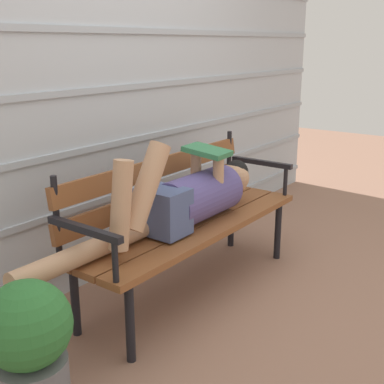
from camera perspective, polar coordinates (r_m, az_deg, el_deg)
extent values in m
plane|color=#936B56|center=(2.98, 3.11, -12.11)|extent=(12.00, 12.00, 0.00)
cube|color=#B2BCC6|center=(3.14, -9.14, 11.58)|extent=(5.29, 0.06, 2.33)
cube|color=#A3ADB7|center=(3.35, -7.94, -5.73)|extent=(5.29, 0.02, 0.04)
cube|color=#A3ADB7|center=(3.24, -8.17, -0.27)|extent=(5.29, 0.02, 0.04)
cube|color=#A3ADB7|center=(3.16, -8.41, 5.53)|extent=(5.29, 0.02, 0.04)
cube|color=#A3ADB7|center=(3.11, -8.68, 11.56)|extent=(5.29, 0.02, 0.04)
cube|color=#A3ADB7|center=(3.10, -8.95, 17.70)|extent=(5.29, 0.02, 0.04)
cube|color=brown|center=(2.82, 2.64, -4.42)|extent=(1.66, 0.15, 0.04)
cube|color=brown|center=(2.91, 0.00, -3.74)|extent=(1.66, 0.15, 0.04)
cube|color=brown|center=(3.00, -2.47, -3.10)|extent=(1.66, 0.15, 0.04)
cube|color=brown|center=(3.01, -3.65, -0.53)|extent=(1.59, 0.05, 0.11)
cube|color=brown|center=(2.96, -3.71, 2.83)|extent=(1.59, 0.05, 0.11)
cylinder|color=black|center=(2.48, -15.14, -2.67)|extent=(0.03, 0.03, 0.40)
cylinder|color=black|center=(3.58, 4.23, 3.75)|extent=(0.03, 0.03, 0.40)
cylinder|color=black|center=(2.39, -7.06, -14.51)|extent=(0.04, 0.04, 0.40)
cylinder|color=black|center=(3.48, 9.73, -4.35)|extent=(0.04, 0.04, 0.40)
cylinder|color=black|center=(2.63, -13.14, -11.72)|extent=(0.04, 0.04, 0.40)
cylinder|color=black|center=(3.65, 4.47, -3.15)|extent=(0.04, 0.04, 0.40)
cube|color=black|center=(2.28, -12.19, -4.16)|extent=(0.04, 0.46, 0.03)
cylinder|color=black|center=(2.18, -8.72, -7.70)|extent=(0.03, 0.03, 0.20)
cube|color=black|center=(3.50, 7.89, 3.33)|extent=(0.04, 0.46, 0.03)
cylinder|color=black|center=(3.44, 10.56, 1.26)|extent=(0.03, 0.03, 0.20)
cylinder|color=#514784|center=(2.91, 0.79, -0.50)|extent=(0.53, 0.27, 0.27)
cube|color=#475684|center=(2.66, -3.32, -2.16)|extent=(0.20, 0.26, 0.25)
sphere|color=tan|center=(3.21, 4.84, 1.64)|extent=(0.19, 0.19, 0.19)
sphere|color=black|center=(3.22, 5.04, 2.28)|extent=(0.16, 0.16, 0.16)
cylinder|color=tan|center=(2.43, -5.20, 0.60)|extent=(0.32, 0.11, 0.43)
cylinder|color=tan|center=(2.32, -8.06, -1.52)|extent=(0.15, 0.09, 0.43)
cylinder|color=tan|center=(2.41, -11.91, -6.70)|extent=(0.82, 0.10, 0.10)
cylinder|color=tan|center=(2.89, 3.01, 1.86)|extent=(0.06, 0.06, 0.24)
cylinder|color=tan|center=(2.98, 0.45, 2.33)|extent=(0.06, 0.06, 0.24)
cube|color=#337A4C|center=(2.91, 1.74, 4.68)|extent=(0.20, 0.26, 0.06)
sphere|color=#2D7033|center=(2.03, -18.26, -14.14)|extent=(0.34, 0.34, 0.34)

